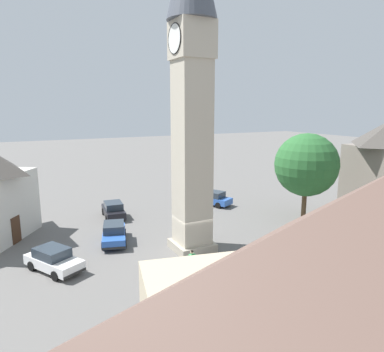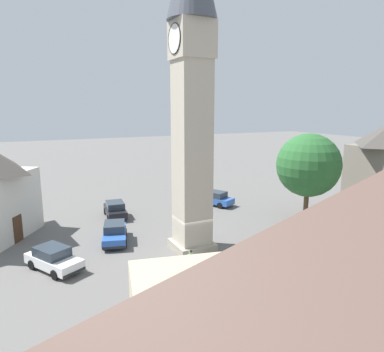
{
  "view_description": "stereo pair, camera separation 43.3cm",
  "coord_description": "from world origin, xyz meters",
  "views": [
    {
      "loc": [
        21.84,
        -11.37,
        10.35
      ],
      "look_at": [
        0.0,
        0.0,
        5.55
      ],
      "focal_mm": 32.8,
      "sensor_mm": 36.0,
      "label": 1
    },
    {
      "loc": [
        22.03,
        -10.98,
        10.35
      ],
      "look_at": [
        0.0,
        0.0,
        5.55
      ],
      "focal_mm": 32.8,
      "sensor_mm": 36.0,
      "label": 2
    }
  ],
  "objects": [
    {
      "name": "ground_plane",
      "position": [
        0.0,
        0.0,
        0.0
      ],
      "size": [
        200.0,
        200.0,
        0.0
      ],
      "primitive_type": "plane",
      "color": "#605E5B"
    },
    {
      "name": "car_red_corner",
      "position": [
        -9.69,
        7.58,
        0.76
      ],
      "size": [
        4.45,
        3.34,
        1.53
      ],
      "color": "#2D5BB7",
      "rests_on": "ground"
    },
    {
      "name": "car_blue_kerb",
      "position": [
        5.58,
        2.97,
        0.76
      ],
      "size": [
        3.27,
        4.45,
        1.53
      ],
      "color": "silver",
      "rests_on": "ground"
    },
    {
      "name": "tree",
      "position": [
        -1.53,
        12.68,
        5.18
      ],
      "size": [
        5.82,
        5.82,
        8.1
      ],
      "color": "brown",
      "rests_on": "ground"
    },
    {
      "name": "clock_tower",
      "position": [
        0.0,
        0.0,
        13.71
      ],
      "size": [
        3.4,
        3.4,
        23.35
      ],
      "color": "#A59C89",
      "rests_on": "ground"
    },
    {
      "name": "car_silver_kerb",
      "position": [
        -10.28,
        -3.14,
        0.76
      ],
      "size": [
        4.28,
        2.13,
        1.53
      ],
      "color": "black",
      "rests_on": "ground"
    },
    {
      "name": "pedestrian",
      "position": [
        3.73,
        -1.95,
        1.01
      ],
      "size": [
        0.23,
        0.56,
        1.69
      ],
      "color": "black",
      "rests_on": "ground"
    },
    {
      "name": "car_black_far",
      "position": [
        -3.94,
        -4.79,
        0.76
      ],
      "size": [
        4.43,
        2.77,
        1.53
      ],
      "color": "#2D5BB7",
      "rests_on": "ground"
    },
    {
      "name": "car_white_side",
      "position": [
        -0.98,
        -9.54,
        0.76
      ],
      "size": [
        4.43,
        3.47,
        1.53
      ],
      "color": "white",
      "rests_on": "ground"
    }
  ]
}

